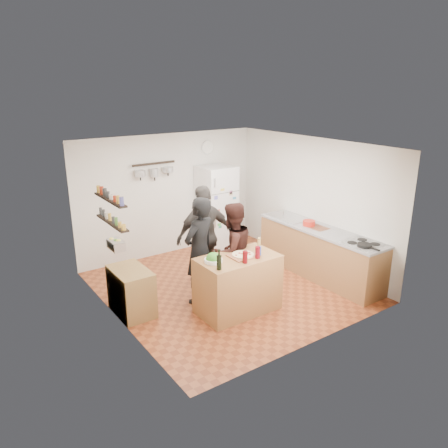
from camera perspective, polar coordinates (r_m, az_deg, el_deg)
room_shell at (r=7.66m, az=-1.23°, el=1.26°), size 4.20×4.20×4.20m
prep_island at (r=6.89m, az=1.80°, el=-7.84°), size 1.25×0.72×0.91m
pizza_board at (r=6.73m, az=2.49°, el=-4.16°), size 0.42×0.34×0.02m
pizza at (r=6.72m, az=2.50°, el=-4.01°), size 0.34×0.34×0.02m
salad_bowl at (r=6.51m, az=-1.40°, el=-4.78°), size 0.27×0.27×0.05m
wine_bottle at (r=6.23m, az=-0.65°, el=-5.05°), size 0.07×0.07×0.22m
wine_glass_near at (r=6.46m, az=2.76°, el=-4.34°), size 0.08×0.08×0.18m
wine_glass_far at (r=6.65m, az=4.41°, el=-3.72°), size 0.08×0.08×0.18m
pepper_mill at (r=6.97m, az=4.58°, el=-2.75°), size 0.05×0.05×0.17m
salt_canister at (r=6.76m, az=4.50°, el=-3.54°), size 0.09×0.09×0.14m
person_left at (r=7.02m, az=-3.22°, el=-3.51°), size 0.75×0.61×1.77m
person_center at (r=7.18m, az=1.05°, el=-3.57°), size 0.85×0.69×1.64m
person_back at (r=7.63m, az=-2.54°, el=-1.58°), size 1.09×0.52×1.81m
counter_run at (r=8.30m, az=12.31°, el=-3.67°), size 0.63×2.63×0.90m
stove_top at (r=7.58m, az=17.76°, el=-2.53°), size 0.60×0.62×0.02m
skillet at (r=7.44m, az=17.89°, el=-2.67°), size 0.24×0.24×0.05m
sink at (r=8.71m, az=8.47°, el=0.83°), size 0.50×0.80×0.03m
cutting_board at (r=8.20m, az=12.11°, el=-0.51°), size 0.30×0.40×0.02m
red_bowl at (r=8.26m, az=11.03°, el=0.12°), size 0.23×0.23×0.10m
fridge at (r=9.35m, az=-0.98°, el=2.13°), size 0.70×0.68×1.80m
wall_clock at (r=9.37m, az=-2.17°, el=9.97°), size 0.30×0.03×0.30m
spice_shelf_lower at (r=6.60m, az=-14.42°, el=0.16°), size 0.12×1.00×0.02m
spice_shelf_upper at (r=6.50m, az=-14.66°, el=3.10°), size 0.12×1.00×0.02m
produce_basket at (r=6.72m, az=-13.95°, el=-2.64°), size 0.18×0.35×0.14m
side_table at (r=7.01m, az=-12.00°, el=-8.60°), size 0.50×0.80×0.73m
pot_rack at (r=8.70m, az=-9.15°, el=7.80°), size 0.90×0.04×0.04m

